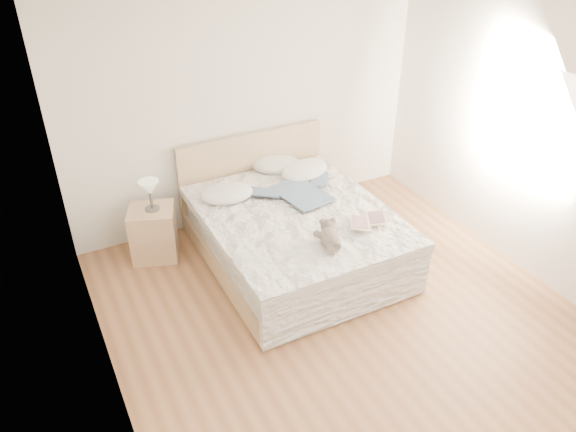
# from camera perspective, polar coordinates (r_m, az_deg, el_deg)

# --- Properties ---
(floor) EXTENTS (4.00, 4.50, 0.00)m
(floor) POSITION_cam_1_polar(r_m,az_deg,el_deg) (5.08, 6.79, -11.24)
(floor) COLOR brown
(floor) RESTS_ON ground
(ceiling) EXTENTS (4.00, 4.50, 0.00)m
(ceiling) POSITION_cam_1_polar(r_m,az_deg,el_deg) (3.80, 9.51, 20.01)
(ceiling) COLOR white
(ceiling) RESTS_ON ground
(wall_back) EXTENTS (4.00, 0.02, 2.70)m
(wall_back) POSITION_cam_1_polar(r_m,az_deg,el_deg) (6.07, -4.19, 11.54)
(wall_back) COLOR silver
(wall_back) RESTS_ON ground
(wall_left) EXTENTS (0.02, 4.50, 2.70)m
(wall_left) POSITION_cam_1_polar(r_m,az_deg,el_deg) (3.68, -18.99, -5.11)
(wall_left) COLOR silver
(wall_left) RESTS_ON ground
(wall_right) EXTENTS (0.02, 4.50, 2.70)m
(wall_right) POSITION_cam_1_polar(r_m,az_deg,el_deg) (5.58, 25.33, 6.56)
(wall_right) COLOR silver
(wall_right) RESTS_ON ground
(window) EXTENTS (0.02, 1.30, 1.10)m
(window) POSITION_cam_1_polar(r_m,az_deg,el_deg) (5.70, 23.24, 8.68)
(window) COLOR white
(window) RESTS_ON wall_right
(bed) EXTENTS (1.72, 2.14, 1.00)m
(bed) POSITION_cam_1_polar(r_m,az_deg,el_deg) (5.69, 0.47, -1.70)
(bed) COLOR tan
(bed) RESTS_ON floor
(nightstand) EXTENTS (0.56, 0.53, 0.56)m
(nightstand) POSITION_cam_1_polar(r_m,az_deg,el_deg) (5.90, -13.49, -1.69)
(nightstand) COLOR tan
(nightstand) RESTS_ON floor
(table_lamp) EXTENTS (0.20, 0.20, 0.32)m
(table_lamp) POSITION_cam_1_polar(r_m,az_deg,el_deg) (5.63, -13.89, 2.64)
(table_lamp) COLOR #4B4541
(table_lamp) RESTS_ON nightstand
(pillow_left) EXTENTS (0.60, 0.47, 0.16)m
(pillow_left) POSITION_cam_1_polar(r_m,az_deg,el_deg) (5.73, -6.26, 2.29)
(pillow_left) COLOR white
(pillow_left) RESTS_ON bed
(pillow_middle) EXTENTS (0.62, 0.52, 0.16)m
(pillow_middle) POSITION_cam_1_polar(r_m,az_deg,el_deg) (6.28, -1.18, 5.27)
(pillow_middle) COLOR silver
(pillow_middle) RESTS_ON bed
(pillow_right) EXTENTS (0.68, 0.56, 0.17)m
(pillow_right) POSITION_cam_1_polar(r_m,az_deg,el_deg) (6.15, 1.69, 4.66)
(pillow_right) COLOR white
(pillow_right) RESTS_ON bed
(blouse) EXTENTS (0.75, 0.78, 0.03)m
(blouse) POSITION_cam_1_polar(r_m,az_deg,el_deg) (5.72, 1.38, 2.30)
(blouse) COLOR #3E556E
(blouse) RESTS_ON bed
(photo_book) EXTENTS (0.30, 0.22, 0.02)m
(photo_book) POSITION_cam_1_polar(r_m,az_deg,el_deg) (5.83, -5.35, 2.75)
(photo_book) COLOR white
(photo_book) RESTS_ON bed
(childrens_book) EXTENTS (0.46, 0.40, 0.02)m
(childrens_book) POSITION_cam_1_polar(r_m,az_deg,el_deg) (5.33, 8.14, -0.50)
(childrens_book) COLOR #F2E1C0
(childrens_book) RESTS_ON bed
(teddy_bear) EXTENTS (0.30, 0.36, 0.16)m
(teddy_bear) POSITION_cam_1_polar(r_m,az_deg,el_deg) (4.96, 4.23, -2.67)
(teddy_bear) COLOR #6B5D51
(teddy_bear) RESTS_ON bed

